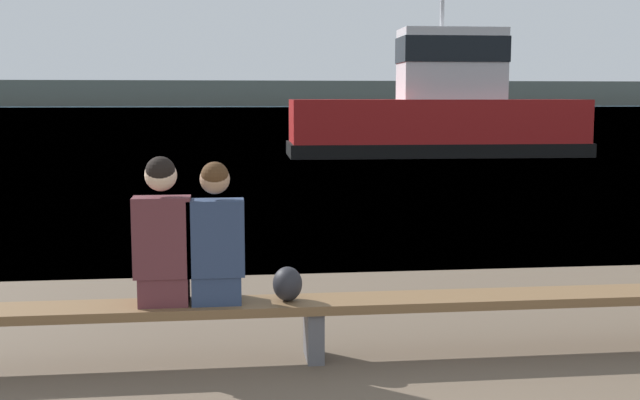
{
  "coord_description": "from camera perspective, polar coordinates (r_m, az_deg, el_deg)",
  "views": [
    {
      "loc": [
        -0.59,
        -2.13,
        1.92
      ],
      "look_at": [
        0.45,
        6.56,
        0.8
      ],
      "focal_mm": 45.0,
      "sensor_mm": 36.0,
      "label": 1
    }
  ],
  "objects": [
    {
      "name": "shopping_bag",
      "position": [
        5.87,
        -2.33,
        -5.98
      ],
      "size": [
        0.22,
        0.23,
        0.25
      ],
      "color": "#232328",
      "rests_on": "bench_main"
    },
    {
      "name": "water_surface",
      "position": [
        128.57,
        -6.63,
        6.4
      ],
      "size": [
        240.0,
        240.0,
        0.0
      ],
      "primitive_type": "plane",
      "color": "teal",
      "rests_on": "ground"
    },
    {
      "name": "tugboat_red",
      "position": [
        26.96,
        8.47,
        5.93
      ],
      "size": [
        9.88,
        3.22,
        7.56
      ],
      "rotation": [
        0.0,
        0.0,
        1.54
      ],
      "color": "#A81919",
      "rests_on": "water_surface"
    },
    {
      "name": "person_left",
      "position": [
        5.79,
        -11.14,
        -2.61
      ],
      "size": [
        0.4,
        0.37,
        1.07
      ],
      "color": "#56282D",
      "rests_on": "bench_main"
    },
    {
      "name": "bench_main",
      "position": [
        5.93,
        -0.45,
        -7.77
      ],
      "size": [
        8.57,
        0.41,
        0.45
      ],
      "color": "brown",
      "rests_on": "ground"
    },
    {
      "name": "far_shoreline",
      "position": [
        188.34,
        -6.73,
        7.54
      ],
      "size": [
        600.0,
        12.0,
        5.71
      ],
      "primitive_type": "cube",
      "color": "#4C4C42",
      "rests_on": "ground"
    },
    {
      "name": "person_right",
      "position": [
        5.78,
        -7.42,
        -2.87
      ],
      "size": [
        0.4,
        0.36,
        1.03
      ],
      "color": "navy",
      "rests_on": "bench_main"
    }
  ]
}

